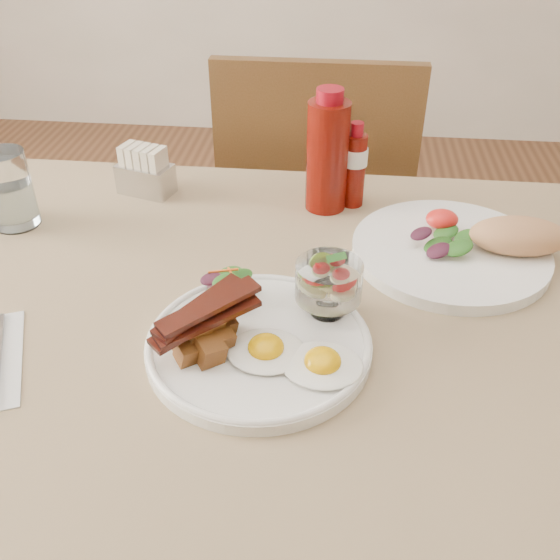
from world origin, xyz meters
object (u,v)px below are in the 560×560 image
at_px(table, 290,364).
at_px(chair_far, 315,218).
at_px(hot_sauce_bottle, 354,166).
at_px(sugar_caddy, 145,173).
at_px(second_plate, 467,246).
at_px(water_glass, 10,194).
at_px(fruit_cup, 329,281).
at_px(main_plate, 259,345).
at_px(ketchup_bottle, 327,154).

distance_m(table, chair_far, 0.68).
bearing_deg(hot_sauce_bottle, sugar_caddy, 179.39).
xyz_separation_m(table, chair_far, (0.00, 0.66, -0.14)).
bearing_deg(second_plate, water_glass, 178.12).
xyz_separation_m(table, second_plate, (0.25, 0.17, 0.11)).
bearing_deg(sugar_caddy, chair_far, 66.12).
relative_size(table, fruit_cup, 15.32).
distance_m(table, main_plate, 0.13).
height_order(chair_far, sugar_caddy, chair_far).
height_order(table, chair_far, chair_far).
bearing_deg(hot_sauce_bottle, water_glass, -166.81).
distance_m(chair_far, main_plate, 0.77).
distance_m(ketchup_bottle, water_glass, 0.52).
height_order(fruit_cup, sugar_caddy, fruit_cup).
height_order(main_plate, second_plate, second_plate).
relative_size(fruit_cup, hot_sauce_bottle, 0.59).
bearing_deg(table, fruit_cup, -8.38).
xyz_separation_m(main_plate, fruit_cup, (0.08, 0.07, 0.06)).
height_order(table, fruit_cup, fruit_cup).
height_order(fruit_cup, hot_sauce_bottle, hot_sauce_bottle).
height_order(chair_far, hot_sauce_bottle, chair_far).
relative_size(table, chair_far, 1.43).
bearing_deg(water_glass, chair_far, 45.00).
bearing_deg(main_plate, second_plate, 40.56).
bearing_deg(hot_sauce_bottle, main_plate, -105.58).
bearing_deg(chair_far, sugar_caddy, -130.52).
bearing_deg(water_glass, hot_sauce_bottle, 13.19).
distance_m(main_plate, fruit_cup, 0.12).
xyz_separation_m(main_plate, hot_sauce_bottle, (0.11, 0.39, 0.06)).
xyz_separation_m(fruit_cup, water_glass, (-0.52, 0.20, -0.01)).
relative_size(ketchup_bottle, hot_sauce_bottle, 1.39).
height_order(table, hot_sauce_bottle, hot_sauce_bottle).
relative_size(fruit_cup, second_plate, 0.27).
bearing_deg(ketchup_bottle, main_plate, -99.54).
bearing_deg(water_glass, ketchup_bottle, 12.81).
xyz_separation_m(chair_far, fruit_cup, (0.05, -0.67, 0.29)).
xyz_separation_m(chair_far, hot_sauce_bottle, (0.08, -0.34, 0.30)).
relative_size(fruit_cup, water_glass, 0.69).
distance_m(hot_sauce_bottle, sugar_caddy, 0.37).
xyz_separation_m(fruit_cup, ketchup_bottle, (-0.02, 0.31, 0.03)).
bearing_deg(hot_sauce_bottle, fruit_cup, -95.00).
xyz_separation_m(hot_sauce_bottle, sugar_caddy, (-0.37, 0.00, -0.03)).
xyz_separation_m(fruit_cup, hot_sauce_bottle, (0.03, 0.33, 0.01)).
height_order(table, ketchup_bottle, ketchup_bottle).
bearing_deg(hot_sauce_bottle, ketchup_bottle, -162.79).
relative_size(main_plate, second_plate, 0.87).
height_order(hot_sauce_bottle, water_glass, hot_sauce_bottle).
distance_m(fruit_cup, second_plate, 0.27).
relative_size(sugar_caddy, water_glass, 0.84).
xyz_separation_m(chair_far, main_plate, (-0.03, -0.74, 0.24)).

